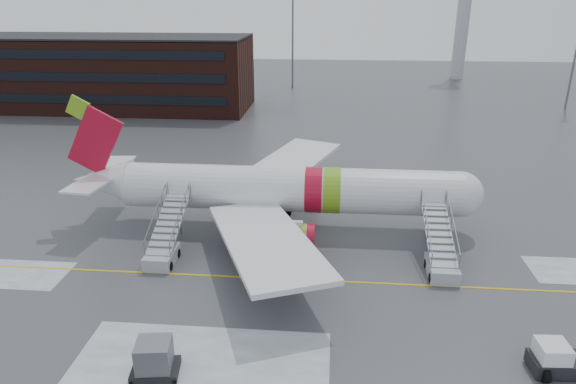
# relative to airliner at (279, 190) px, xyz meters

# --- Properties ---
(ground) EXTENTS (260.00, 260.00, 0.00)m
(ground) POSITION_rel_airliner_xyz_m (3.59, -7.78, -3.42)
(ground) COLOR #494C4F
(ground) RESTS_ON ground
(airliner) EXTENTS (35.03, 32.97, 11.18)m
(airliner) POSITION_rel_airliner_xyz_m (0.00, 0.00, 0.00)
(airliner) COLOR white
(airliner) RESTS_ON ground
(airstair_fwd) EXTENTS (2.05, 7.70, 3.48)m
(airstair_fwd) POSITION_rel_airliner_xyz_m (12.44, -6.54, -2.35)
(airstair_fwd) COLOR #A6A8AD
(airstair_fwd) RESTS_ON ground
(airstair_aft) EXTENTS (2.05, 7.70, 3.48)m
(airstair_aft) POSITION_rel_airliner_xyz_m (-8.04, -6.54, -2.35)
(airstair_aft) COLOR #A4A7AB
(airstair_aft) RESTS_ON ground
(pushback_tug) EXTENTS (3.20, 2.48, 1.78)m
(pushback_tug) POSITION_rel_airliner_xyz_m (16.60, -17.00, -2.63)
(pushback_tug) COLOR black
(pushback_tug) RESTS_ON ground
(uld_container) EXTENTS (2.68, 2.11, 2.01)m
(uld_container) POSITION_rel_airliner_xyz_m (-4.60, -19.04, -2.48)
(uld_container) COLOR black
(uld_container) RESTS_ON ground
(terminal_building) EXTENTS (62.00, 16.11, 12.30)m
(terminal_building) POSITION_rel_airliner_xyz_m (-41.41, 47.20, 2.78)
(terminal_building) COLOR #3F1E16
(terminal_building) RESTS_ON ground
(light_mast_far_n) EXTENTS (1.20, 1.20, 24.25)m
(light_mast_far_n) POSITION_rel_airliner_xyz_m (-4.41, 70.22, 10.42)
(light_mast_far_n) COLOR #595B60
(light_mast_far_n) RESTS_ON ground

